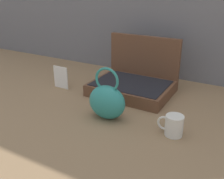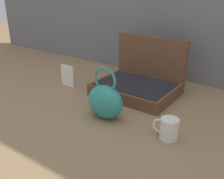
% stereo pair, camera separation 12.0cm
% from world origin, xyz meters
% --- Properties ---
extents(ground_plane, '(6.00, 6.00, 0.00)m').
position_xyz_m(ground_plane, '(0.00, 0.00, 0.00)').
color(ground_plane, '#8C6D4C').
extents(open_suitcase, '(0.41, 0.32, 0.29)m').
position_xyz_m(open_suitcase, '(-0.01, 0.24, 0.06)').
color(open_suitcase, brown).
rests_on(open_suitcase, ground_plane).
extents(teal_pouch_handbag, '(0.17, 0.11, 0.24)m').
position_xyz_m(teal_pouch_handbag, '(0.01, -0.10, 0.08)').
color(teal_pouch_handbag, teal).
rests_on(teal_pouch_handbag, ground_plane).
extents(coffee_mug, '(0.11, 0.07, 0.08)m').
position_xyz_m(coffee_mug, '(0.31, -0.09, 0.04)').
color(coffee_mug, silver).
rests_on(coffee_mug, ground_plane).
extents(info_card_left, '(0.09, 0.01, 0.12)m').
position_xyz_m(info_card_left, '(-0.39, 0.08, 0.06)').
color(info_card_left, white).
rests_on(info_card_left, ground_plane).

